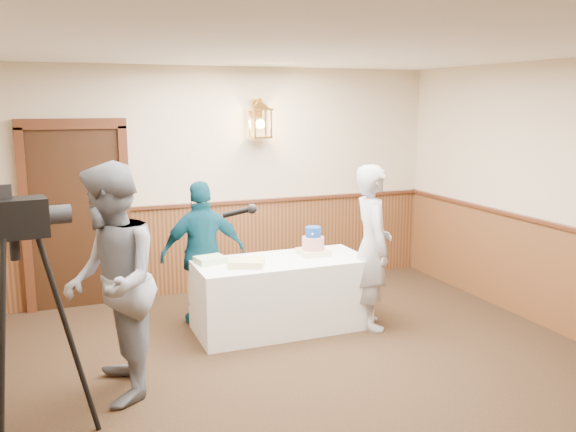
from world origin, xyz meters
name	(u,v)px	position (x,y,z in m)	size (l,w,h in m)	color
ground	(330,418)	(0.00, 0.00, 0.00)	(7.00, 7.00, 0.00)	black
room_shell	(301,213)	(-0.05, 0.45, 1.52)	(6.02, 7.02, 2.81)	beige
display_table	(281,294)	(0.33, 1.90, 0.38)	(1.80, 0.80, 0.75)	white
tiered_cake	(313,244)	(0.73, 1.97, 0.87)	(0.30, 0.30, 0.31)	beige
sheet_cake_yellow	(246,263)	(-0.09, 1.79, 0.79)	(0.35, 0.26, 0.07)	#DED384
sheet_cake_green	(210,260)	(-0.39, 2.04, 0.78)	(0.29, 0.23, 0.07)	#A8D999
interviewer	(111,283)	(-1.47, 0.96, 0.96)	(1.54, 0.97, 1.92)	slate
baker	(372,247)	(1.24, 1.61, 0.87)	(0.63, 0.42, 1.74)	#A1A2A8
assistant_p	(203,254)	(-0.39, 2.33, 0.78)	(0.91, 0.38, 1.56)	#0B3B4E
tv_camera_rig	(23,340)	(-2.11, 0.42, 0.79)	(0.69, 0.64, 1.76)	black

